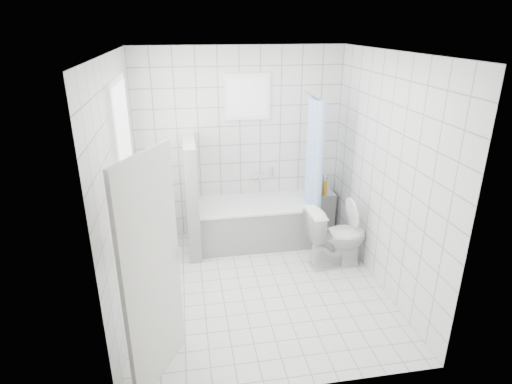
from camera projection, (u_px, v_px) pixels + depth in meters
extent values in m
plane|color=white|center=(259.00, 287.00, 4.96)|extent=(3.00, 3.00, 0.00)
plane|color=white|center=(260.00, 52.00, 4.00)|extent=(3.00, 3.00, 0.00)
cube|color=white|center=(240.00, 145.00, 5.85)|extent=(2.80, 0.02, 2.60)
cube|color=white|center=(296.00, 253.00, 3.11)|extent=(2.80, 0.02, 2.60)
cube|color=white|center=(121.00, 190.00, 4.26)|extent=(0.02, 3.00, 2.60)
cube|color=white|center=(385.00, 175.00, 4.70)|extent=(0.02, 3.00, 2.60)
cube|color=white|center=(126.00, 153.00, 4.43)|extent=(0.01, 0.90, 1.40)
cube|color=white|center=(248.00, 97.00, 5.59)|extent=(0.50, 0.01, 0.50)
cube|color=white|center=(138.00, 217.00, 4.71)|extent=(0.18, 1.02, 0.08)
cube|color=silver|center=(153.00, 274.00, 3.39)|extent=(0.40, 0.73, 2.00)
cube|color=white|center=(256.00, 223.00, 5.91)|extent=(1.56, 0.75, 0.55)
cube|color=white|center=(256.00, 204.00, 5.81)|extent=(1.58, 0.77, 0.03)
cube|color=white|center=(192.00, 197.00, 5.56)|extent=(0.15, 0.85, 1.50)
cube|color=white|center=(320.00, 211.00, 6.30)|extent=(0.40, 0.24, 0.55)
imported|color=white|center=(336.00, 237.00, 5.29)|extent=(0.79, 0.48, 0.78)
cylinder|color=silver|center=(314.00, 96.00, 5.37)|extent=(0.02, 0.80, 0.02)
cube|color=silver|center=(259.00, 176.00, 6.02)|extent=(0.18, 0.06, 0.06)
imported|color=silver|center=(138.00, 196.00, 4.74)|extent=(0.15, 0.16, 0.33)
imported|color=#EB5B77|center=(134.00, 215.00, 4.33)|extent=(0.15, 0.15, 0.29)
imported|color=#D369A1|center=(139.00, 197.00, 4.90)|extent=(0.12, 0.12, 0.20)
cylinder|color=red|center=(316.00, 187.00, 6.16)|extent=(0.06, 0.06, 0.20)
cylinder|color=blue|center=(325.00, 185.00, 6.20)|extent=(0.06, 0.06, 0.24)
cylinder|color=orange|center=(325.00, 188.00, 6.09)|extent=(0.06, 0.06, 0.23)
cylinder|color=#178D3C|center=(320.00, 189.00, 6.07)|extent=(0.06, 0.06, 0.21)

